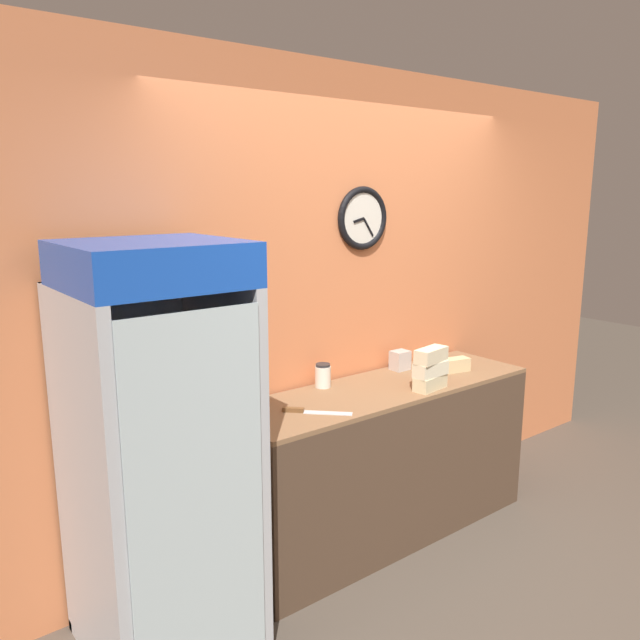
# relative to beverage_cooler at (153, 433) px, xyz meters

# --- Properties ---
(ground_plane) EXTENTS (14.00, 14.00, 0.00)m
(ground_plane) POSITION_rel_beverage_cooler_xyz_m (1.41, -0.79, -0.99)
(ground_plane) COLOR #4C4238
(wall_back) EXTENTS (5.20, 0.09, 2.70)m
(wall_back) POSITION_rel_beverage_cooler_xyz_m (1.41, 0.37, 0.36)
(wall_back) COLOR #D17547
(wall_back) RESTS_ON ground_plane
(prep_counter) EXTENTS (1.92, 0.56, 0.91)m
(prep_counter) POSITION_rel_beverage_cooler_xyz_m (1.41, 0.04, -0.54)
(prep_counter) COLOR #4C3828
(prep_counter) RESTS_ON ground_plane
(beverage_cooler) EXTENTS (0.67, 0.73, 1.82)m
(beverage_cooler) POSITION_rel_beverage_cooler_xyz_m (0.00, 0.00, 0.00)
(beverage_cooler) COLOR #B2B7BC
(beverage_cooler) RESTS_ON ground_plane
(sandwich_stack_bottom) EXTENTS (0.23, 0.12, 0.08)m
(sandwich_stack_bottom) POSITION_rel_beverage_cooler_xyz_m (1.57, -0.16, -0.04)
(sandwich_stack_bottom) COLOR beige
(sandwich_stack_bottom) RESTS_ON prep_counter
(sandwich_stack_middle) EXTENTS (0.22, 0.11, 0.08)m
(sandwich_stack_middle) POSITION_rel_beverage_cooler_xyz_m (1.57, -0.16, 0.04)
(sandwich_stack_middle) COLOR beige
(sandwich_stack_middle) RESTS_ON sandwich_stack_bottom
(sandwich_stack_top) EXTENTS (0.23, 0.13, 0.08)m
(sandwich_stack_top) POSITION_rel_beverage_cooler_xyz_m (1.57, -0.16, 0.12)
(sandwich_stack_top) COLOR beige
(sandwich_stack_top) RESTS_ON sandwich_stack_middle
(sandwich_flat_left) EXTENTS (0.20, 0.12, 0.08)m
(sandwich_flat_left) POSITION_rel_beverage_cooler_xyz_m (1.95, -0.01, -0.04)
(sandwich_flat_left) COLOR tan
(sandwich_flat_left) RESTS_ON prep_counter
(chefs_knife) EXTENTS (0.28, 0.28, 0.02)m
(chefs_knife) POSITION_rel_beverage_cooler_xyz_m (0.80, -0.03, -0.07)
(chefs_knife) COLOR silver
(chefs_knife) RESTS_ON prep_counter
(condiment_jar) EXTENTS (0.09, 0.09, 0.14)m
(condiment_jar) POSITION_rel_beverage_cooler_xyz_m (1.12, 0.25, -0.01)
(condiment_jar) COLOR silver
(condiment_jar) RESTS_ON prep_counter
(napkin_dispenser) EXTENTS (0.11, 0.09, 0.12)m
(napkin_dispenser) POSITION_rel_beverage_cooler_xyz_m (1.72, 0.23, -0.02)
(napkin_dispenser) COLOR #B7B2AD
(napkin_dispenser) RESTS_ON prep_counter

